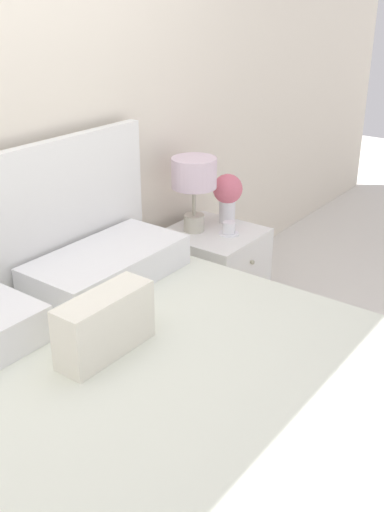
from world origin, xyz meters
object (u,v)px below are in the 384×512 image
bed (176,442)px  flower_vase (228,193)px  table_lamp (194,179)px  teacup (229,229)px  nightstand (213,274)px

bed → flower_vase: bearing=27.4°
bed → flower_vase: 1.59m
bed → table_lamp: size_ratio=5.13×
flower_vase → teacup: (-0.15, -0.11, -0.14)m
nightstand → table_lamp: (-0.05, 0.09, 0.55)m
flower_vase → table_lamp: bearing=162.0°
bed → teacup: bed is taller
bed → nightstand: 1.39m
teacup → bed: bearing=-153.8°
nightstand → table_lamp: table_lamp is taller
bed → table_lamp: bearing=34.1°
bed → table_lamp: (1.15, 0.78, 0.51)m
bed → flower_vase: bed is taller
nightstand → teacup: bearing=-78.0°
table_lamp → flower_vase: size_ratio=1.46×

